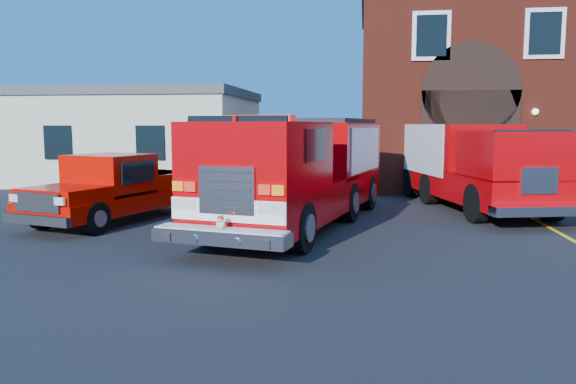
# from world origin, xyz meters

# --- Properties ---
(ground) EXTENTS (100.00, 100.00, 0.00)m
(ground) POSITION_xyz_m (0.00, 0.00, 0.00)
(ground) COLOR black
(ground) RESTS_ON ground
(parking_stripe_near) EXTENTS (0.12, 3.00, 0.01)m
(parking_stripe_near) POSITION_xyz_m (6.50, 1.00, 0.00)
(parking_stripe_near) COLOR yellow
(parking_stripe_near) RESTS_ON ground
(parking_stripe_mid) EXTENTS (0.12, 3.00, 0.01)m
(parking_stripe_mid) POSITION_xyz_m (6.50, 4.00, 0.00)
(parking_stripe_mid) COLOR yellow
(parking_stripe_mid) RESTS_ON ground
(parking_stripe_far) EXTENTS (0.12, 3.00, 0.01)m
(parking_stripe_far) POSITION_xyz_m (6.50, 7.00, 0.00)
(parking_stripe_far) COLOR yellow
(parking_stripe_far) RESTS_ON ground
(fire_station) EXTENTS (15.20, 10.20, 8.45)m
(fire_station) POSITION_xyz_m (8.99, 13.98, 4.25)
(fire_station) COLOR maroon
(fire_station) RESTS_ON ground
(side_building) EXTENTS (10.20, 8.20, 4.35)m
(side_building) POSITION_xyz_m (-9.00, 13.00, 2.20)
(side_building) COLOR beige
(side_building) RESTS_ON ground
(fire_engine) EXTENTS (4.64, 9.84, 2.93)m
(fire_engine) POSITION_xyz_m (-0.08, 2.12, 1.52)
(fire_engine) COLOR black
(fire_engine) RESTS_ON ground
(pickup_truck) EXTENTS (3.64, 6.15, 1.90)m
(pickup_truck) POSITION_xyz_m (-5.33, 2.14, 0.90)
(pickup_truck) COLOR black
(pickup_truck) RESTS_ON ground
(secondary_truck) EXTENTS (4.47, 8.80, 2.74)m
(secondary_truck) POSITION_xyz_m (5.11, 6.13, 1.49)
(secondary_truck) COLOR black
(secondary_truck) RESTS_ON ground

